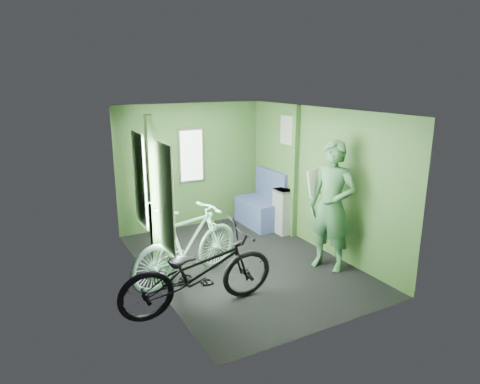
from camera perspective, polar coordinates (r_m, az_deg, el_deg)
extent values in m
plane|color=black|center=(6.62, 0.42, -9.42)|extent=(4.00, 4.00, 0.00)
cube|color=silver|center=(6.04, 0.46, 10.83)|extent=(2.80, 4.00, 0.02)
cube|color=#335326|center=(8.00, -6.55, 3.47)|extent=(2.80, 0.02, 2.30)
cube|color=#335326|center=(4.67, 12.50, -5.31)|extent=(2.80, 0.02, 2.30)
cube|color=#335326|center=(5.71, -11.93, -1.50)|extent=(0.02, 4.00, 2.30)
cube|color=#335326|center=(7.00, 10.51, 1.64)|extent=(0.02, 4.00, 2.30)
cube|color=#335326|center=(5.72, -11.55, -1.45)|extent=(0.08, 0.12, 2.30)
cube|color=silver|center=(5.17, -9.78, -0.85)|extent=(0.02, 0.56, 1.34)
cube|color=silver|center=(6.19, -13.13, 1.62)|extent=(0.02, 0.56, 1.34)
cube|color=white|center=(5.05, -9.94, 4.95)|extent=(0.00, 0.12, 0.12)
cube|color=white|center=(6.09, -13.34, 6.48)|extent=(0.00, 0.12, 0.12)
cylinder|color=silver|center=(5.76, -10.86, -1.83)|extent=(0.03, 0.40, 0.03)
cube|color=#335326|center=(7.44, 7.31, 2.56)|extent=(0.10, 0.10, 2.30)
cube|color=white|center=(7.58, 6.34, 8.19)|extent=(0.02, 0.40, 0.50)
cube|color=silver|center=(7.92, -6.47, 4.83)|extent=(0.50, 0.02, 1.00)
imported|color=black|center=(5.44, -5.33, -15.32)|extent=(1.97, 0.86, 1.11)
imported|color=#95D6AB|center=(6.15, -6.88, -11.56)|extent=(1.88, 1.05, 1.11)
imported|color=#34603D|center=(6.28, 12.13, -1.88)|extent=(0.70, 0.82, 1.90)
cube|color=silver|center=(6.33, 9.83, 1.25)|extent=(0.32, 0.21, 0.38)
cube|color=gray|center=(7.74, 5.72, -2.60)|extent=(0.24, 0.34, 0.82)
cube|color=navy|center=(8.17, 2.63, -2.74)|extent=(0.56, 1.00, 0.50)
cube|color=navy|center=(8.15, 4.14, 1.05)|extent=(0.07, 1.00, 0.56)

